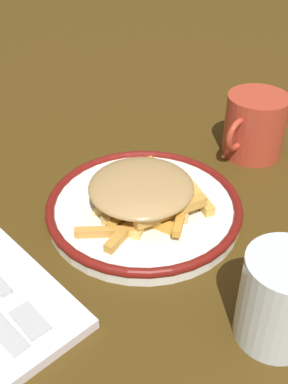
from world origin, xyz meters
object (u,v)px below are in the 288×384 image
object	(u,v)px
fries_heap	(142,192)
water_glass	(280,299)
coffee_mug	(254,125)
plate	(144,208)

from	to	relation	value
fries_heap	water_glass	size ratio (longest dim) A/B	1.91
coffee_mug	water_glass	bearing A→B (deg)	35.28
coffee_mug	fries_heap	bearing A→B (deg)	-5.25
fries_heap	water_glass	bearing A→B (deg)	77.99
fries_heap	water_glass	xyz separation A→B (m)	(0.05, 0.22, 0.01)
plate	fries_heap	distance (m)	0.03
plate	fries_heap	xyz separation A→B (m)	(0.00, -0.00, 0.03)
plate	water_glass	xyz separation A→B (m)	(0.05, 0.22, 0.04)
plate	fries_heap	size ratio (longest dim) A/B	1.36
fries_heap	coffee_mug	bearing A→B (deg)	174.75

